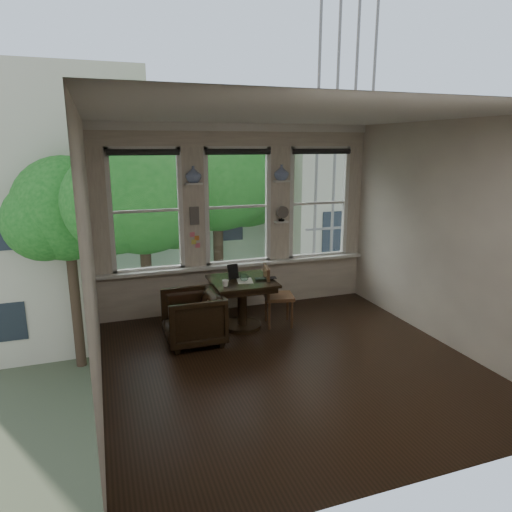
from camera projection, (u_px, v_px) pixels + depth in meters
name	position (u px, v px, depth m)	size (l,w,h in m)	color
ground	(291.00, 364.00, 5.73)	(4.50, 4.50, 0.00)	black
ceiling	(296.00, 115.00, 5.02)	(4.50, 4.50, 0.00)	silver
wall_back	(237.00, 219.00, 7.44)	(4.50, 4.50, 0.00)	beige
wall_front	(418.00, 311.00, 3.31)	(4.50, 4.50, 0.00)	beige
wall_left	(91.00, 263.00, 4.65)	(4.50, 4.50, 0.00)	beige
wall_right	(447.00, 235.00, 6.09)	(4.50, 4.50, 0.00)	beige
window_left	(146.00, 211.00, 6.93)	(1.10, 0.12, 1.90)	white
window_center	(237.00, 207.00, 7.39)	(1.10, 0.12, 1.90)	white
window_right	(318.00, 203.00, 7.85)	(1.10, 0.12, 1.90)	white
shelf_left	(194.00, 184.00, 6.97)	(0.26, 0.16, 0.03)	white
shelf_right	(281.00, 181.00, 7.43)	(0.26, 0.16, 0.03)	white
intercom	(194.00, 216.00, 7.12)	(0.14, 0.06, 0.28)	#59544F
sticky_notes	(195.00, 238.00, 7.20)	(0.16, 0.01, 0.24)	pink
desk_fan	(281.00, 216.00, 7.55)	(0.20, 0.20, 0.24)	#59544F
vase_left	(193.00, 174.00, 6.94)	(0.24, 0.24, 0.25)	white
vase_right	(281.00, 172.00, 7.40)	(0.24, 0.24, 0.25)	white
table	(242.00, 304.00, 6.77)	(0.90, 0.90, 0.75)	black
armchair_left	(193.00, 318.00, 6.27)	(0.78, 0.80, 0.73)	black
cushion_red	(193.00, 312.00, 6.25)	(0.45, 0.45, 0.06)	maroon
side_chair_right	(279.00, 296.00, 6.88)	(0.42, 0.42, 0.92)	#452E18
laptop	(266.00, 279.00, 6.66)	(0.32, 0.20, 0.02)	black
mug	(225.00, 283.00, 6.37)	(0.10, 0.10, 0.09)	white
drinking_glass	(244.00, 278.00, 6.61)	(0.13, 0.13, 0.10)	white
tablet	(233.00, 272.00, 6.71)	(0.16, 0.02, 0.22)	black
papers	(245.00, 281.00, 6.64)	(0.22, 0.30, 0.00)	silver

